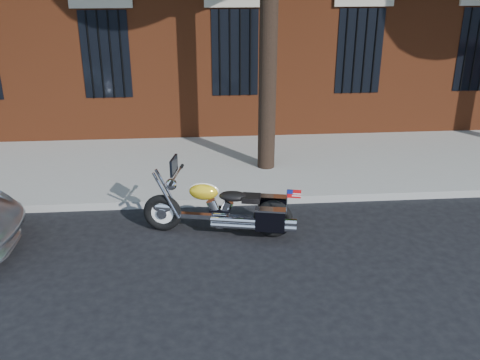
{
  "coord_description": "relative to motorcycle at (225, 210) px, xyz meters",
  "views": [
    {
      "loc": [
        -0.92,
        -7.68,
        4.25
      ],
      "look_at": [
        -0.23,
        0.8,
        0.73
      ],
      "focal_mm": 40.0,
      "sensor_mm": 36.0,
      "label": 1
    }
  ],
  "objects": [
    {
      "name": "curb",
      "position": [
        0.52,
        1.17,
        -0.37
      ],
      "size": [
        40.0,
        0.16,
        0.15
      ],
      "primitive_type": "cube",
      "color": "gray",
      "rests_on": "ground"
    },
    {
      "name": "ground",
      "position": [
        0.52,
        -0.21,
        -0.45
      ],
      "size": [
        120.0,
        120.0,
        0.0
      ],
      "primitive_type": "plane",
      "color": "black",
      "rests_on": "ground"
    },
    {
      "name": "motorcycle",
      "position": [
        0.0,
        0.0,
        0.0
      ],
      "size": [
        2.51,
        1.08,
        1.32
      ],
      "rotation": [
        0.0,
        0.0,
        -0.21
      ],
      "color": "black",
      "rests_on": "ground"
    },
    {
      "name": "sidewalk",
      "position": [
        0.52,
        3.05,
        -0.37
      ],
      "size": [
        40.0,
        3.6,
        0.15
      ],
      "primitive_type": "cube",
      "color": "gray",
      "rests_on": "ground"
    }
  ]
}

